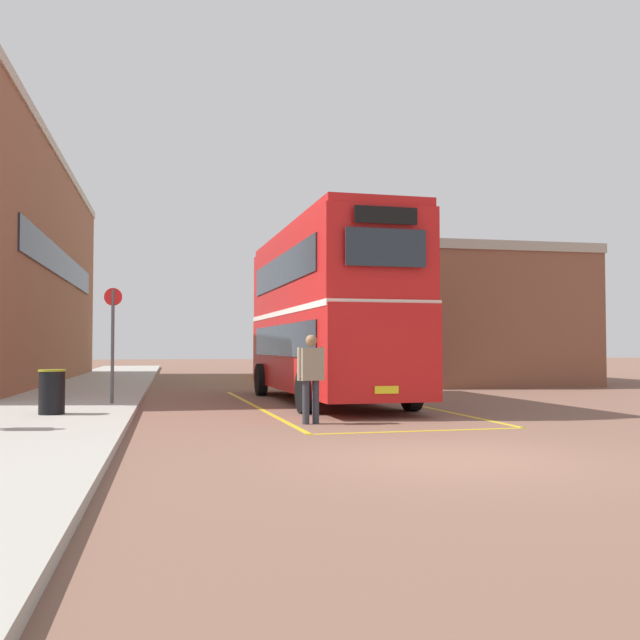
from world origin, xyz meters
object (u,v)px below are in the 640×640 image
(double_decker_bus, at_px, (326,311))
(single_deck_bus, at_px, (297,344))
(pedestrian_boarding, at_px, (311,372))
(litter_bin, at_px, (52,392))
(bus_stop_sign, at_px, (113,334))

(double_decker_bus, height_order, single_deck_bus, double_decker_bus)
(single_deck_bus, bearing_deg, double_decker_bus, -96.78)
(double_decker_bus, relative_size, pedestrian_boarding, 5.78)
(pedestrian_boarding, height_order, litter_bin, pedestrian_boarding)
(single_deck_bus, relative_size, bus_stop_sign, 3.40)
(litter_bin, height_order, bus_stop_sign, bus_stop_sign)
(single_deck_bus, distance_m, bus_stop_sign, 16.92)
(single_deck_bus, relative_size, litter_bin, 10.52)
(bus_stop_sign, bearing_deg, pedestrian_boarding, -46.59)
(pedestrian_boarding, relative_size, litter_bin, 1.92)
(double_decker_bus, xyz_separation_m, single_deck_bus, (1.69, 14.22, -0.87))
(double_decker_bus, height_order, bus_stop_sign, double_decker_bus)
(pedestrian_boarding, relative_size, bus_stop_sign, 0.62)
(single_deck_bus, xyz_separation_m, pedestrian_boarding, (-3.17, -19.62, -0.61))
(single_deck_bus, relative_size, pedestrian_boarding, 5.48)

